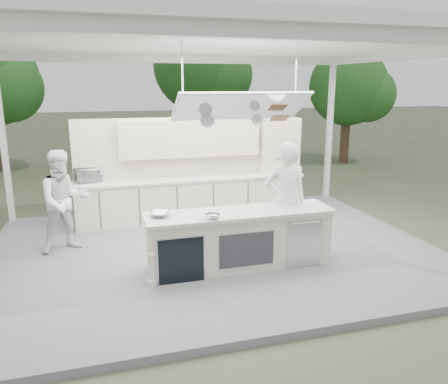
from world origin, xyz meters
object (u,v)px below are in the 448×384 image
object	(u,v)px
head_chef	(285,201)
back_counter	(192,198)
sous_chef	(64,201)
demo_island	(239,239)

from	to	relation	value
head_chef	back_counter	bearing A→B (deg)	-61.25
back_counter	sous_chef	size ratio (longest dim) A/B	2.75
back_counter	sous_chef	xyz separation A→B (m)	(-2.60, -1.23, 0.44)
back_counter	head_chef	distance (m)	2.87
back_counter	sous_chef	bearing A→B (deg)	-154.70
sous_chef	back_counter	bearing A→B (deg)	6.87
back_counter	sous_chef	world-z (taller)	sous_chef
demo_island	sous_chef	distance (m)	3.23
demo_island	head_chef	world-z (taller)	head_chef
demo_island	back_counter	distance (m)	2.82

